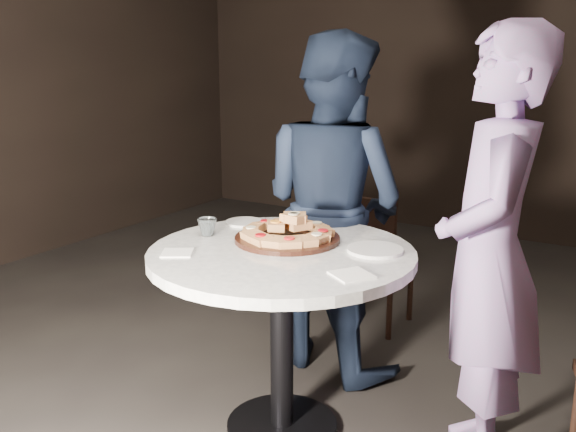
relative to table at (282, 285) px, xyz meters
The scene contains 12 objects.
floor 0.67m from the table, 113.51° to the left, with size 7.00×7.00×0.00m, color black.
table is the anchor object (origin of this frame).
serving_board 0.21m from the table, 111.30° to the left, with size 0.45×0.45×0.02m, color black.
focaccia_pile 0.24m from the table, 110.38° to the left, with size 0.40×0.40×0.11m.
plate_left 0.48m from the table, 144.25° to the left, with size 0.18×0.18×0.01m, color white.
plate_right 0.41m from the table, 28.05° to the left, with size 0.23×0.23×0.01m, color white.
water_glass 0.43m from the table, behind, with size 0.08×0.08×0.08m, color silver.
napkin_near 0.44m from the table, 141.87° to the right, with size 0.12×0.12×0.01m, color white.
napkin_far 0.43m from the table, 19.63° to the right, with size 0.13×0.13×0.01m, color white.
chair_far 1.19m from the table, 96.11° to the left, with size 0.38×0.40×0.81m.
diner_navy 0.72m from the table, 100.30° to the left, with size 0.82×0.64×1.69m, color #141D30.
diner_teal 0.82m from the table, 16.17° to the left, with size 0.62×0.41×1.70m, color #866EA9.
Camera 1 is at (1.35, -2.19, 1.58)m, focal length 40.00 mm.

